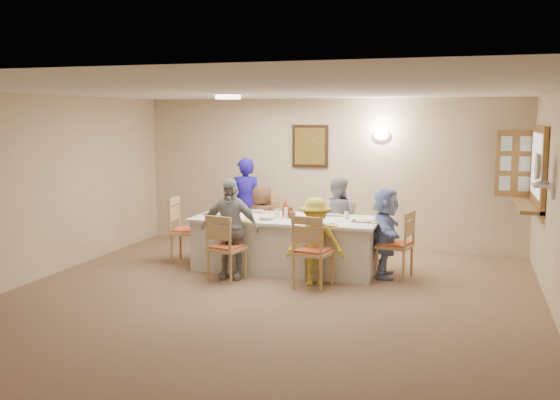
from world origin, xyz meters
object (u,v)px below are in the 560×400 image
(chair_back_right, at_px, (338,232))
(diner_right_end, at_px, (385,233))
(chair_right_end, at_px, (395,244))
(serving_hatch, at_px, (539,168))
(diner_back_right, at_px, (337,219))
(diner_front_left, at_px, (230,229))
(chair_back_left, at_px, (264,225))
(caregiver, at_px, (245,204))
(dining_table, at_px, (286,244))
(chair_left_end, at_px, (188,230))
(condiment_ketchup, at_px, (285,208))
(diner_back_left, at_px, (262,221))
(diner_front_right, at_px, (315,242))
(chair_front_right, at_px, (313,251))
(chair_front_left, at_px, (227,247))
(desk_fan, at_px, (540,173))

(chair_back_right, relative_size, diner_right_end, 0.72)
(chair_back_right, bearing_deg, diner_right_end, -32.71)
(chair_right_end, bearing_deg, serving_hatch, 123.18)
(diner_back_right, distance_m, diner_front_left, 1.81)
(chair_back_left, bearing_deg, caregiver, 138.65)
(dining_table, distance_m, diner_front_left, 0.96)
(serving_hatch, xyz_separation_m, diner_front_left, (-4.00, -1.42, -0.81))
(chair_right_end, bearing_deg, dining_table, -78.52)
(chair_back_left, bearing_deg, diner_right_end, -25.08)
(chair_left_end, height_order, caregiver, caregiver)
(chair_back_left, xyz_separation_m, condiment_ketchup, (0.57, -0.74, 0.39))
(diner_back_left, relative_size, diner_front_right, 0.98)
(chair_back_left, height_order, chair_back_right, chair_back_left)
(chair_front_right, relative_size, chair_right_end, 1.02)
(diner_back_left, distance_m, diner_front_right, 1.81)
(diner_right_end, bearing_deg, condiment_ketchup, 80.35)
(dining_table, bearing_deg, diner_back_right, 48.58)
(chair_back_left, relative_size, diner_back_left, 0.86)
(chair_front_left, relative_size, caregiver, 0.60)
(serving_hatch, relative_size, chair_back_right, 1.69)
(chair_right_end, bearing_deg, diner_back_right, -114.12)
(serving_hatch, distance_m, dining_table, 3.65)
(diner_back_left, xyz_separation_m, diner_front_left, (-0.00, -1.36, 0.12))
(desk_fan, height_order, chair_front_left, desk_fan)
(desk_fan, bearing_deg, diner_back_right, 154.28)
(chair_front_right, xyz_separation_m, caregiver, (-1.65, 1.95, 0.28))
(chair_left_end, bearing_deg, diner_back_left, -60.97)
(chair_back_right, height_order, diner_front_right, diner_front_right)
(chair_back_right, relative_size, diner_front_right, 0.77)
(chair_front_left, relative_size, diner_back_right, 0.69)
(dining_table, distance_m, diner_back_left, 0.93)
(diner_right_end, bearing_deg, serving_hatch, -76.92)
(serving_hatch, xyz_separation_m, diner_right_end, (-1.98, -0.74, -0.88))
(chair_front_right, bearing_deg, dining_table, -43.78)
(chair_front_right, distance_m, condiment_ketchup, 1.14)
(desk_fan, bearing_deg, dining_table, 169.41)
(serving_hatch, distance_m, chair_front_right, 3.35)
(diner_front_left, bearing_deg, chair_front_right, -12.43)
(caregiver, bearing_deg, diner_back_left, 110.23)
(chair_front_left, xyz_separation_m, diner_back_right, (1.20, 1.48, 0.20))
(serving_hatch, xyz_separation_m, chair_back_left, (-4.00, 0.06, -1.01))
(chair_front_left, xyz_separation_m, chair_front_right, (1.20, -0.00, 0.03))
(diner_back_right, bearing_deg, chair_front_left, 57.54)
(chair_front_right, relative_size, diner_front_left, 0.70)
(serving_hatch, height_order, desk_fan, serving_hatch)
(desk_fan, xyz_separation_m, diner_front_right, (-2.69, -0.07, -0.97))
(serving_hatch, xyz_separation_m, diner_back_left, (-4.00, -0.06, -0.93))
(diner_right_end, relative_size, condiment_ketchup, 4.86)
(dining_table, bearing_deg, chair_front_left, -126.87)
(diner_back_left, relative_size, diner_front_left, 0.83)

